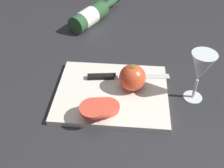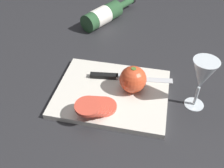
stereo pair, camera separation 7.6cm
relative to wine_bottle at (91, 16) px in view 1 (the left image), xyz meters
name	(u,v)px [view 1 (the left image)]	position (x,y,z in m)	size (l,w,h in m)	color
ground_plane	(107,98)	(0.12, -0.47, -0.04)	(3.00, 3.00, 0.00)	#28282B
cutting_board	(112,93)	(0.13, -0.46, -0.03)	(0.35, 0.28, 0.02)	silver
wine_bottle	(91,16)	(0.00, 0.00, 0.00)	(0.21, 0.31, 0.08)	#2D5633
wine_glass	(201,69)	(0.39, -0.45, 0.08)	(0.07, 0.07, 0.17)	silver
whole_tomato	(132,78)	(0.20, -0.44, 0.02)	(0.09, 0.09, 0.09)	#DB4C28
knife	(112,77)	(0.13, -0.39, -0.02)	(0.28, 0.06, 0.01)	silver
tomato_slice_stack_near	(100,108)	(0.11, -0.55, 0.00)	(0.11, 0.12, 0.05)	#DB4C38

